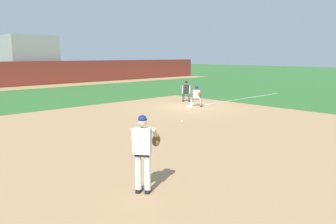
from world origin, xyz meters
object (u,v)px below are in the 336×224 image
at_px(baseball, 182,121).
at_px(pitcher, 144,149).
at_px(first_base_bag, 190,107).
at_px(first_baseman, 197,95).
at_px(umpire, 186,90).

height_order(baseball, pitcher, pitcher).
bearing_deg(first_base_bag, first_baseman, -15.46).
bearing_deg(pitcher, umpire, 39.40).
bearing_deg(pitcher, baseball, 37.55).
bearing_deg(baseball, umpire, 41.52).
relative_size(first_baseman, umpire, 0.92).
bearing_deg(baseball, first_base_bag, 37.82).
bearing_deg(first_baseman, first_base_bag, 164.54).
bearing_deg(first_baseman, baseball, -146.75).
xyz_separation_m(first_base_bag, umpire, (1.72, 1.93, 0.75)).
bearing_deg(umpire, pitcher, -140.60).
distance_m(first_baseman, umpire, 2.41).
xyz_separation_m(baseball, pitcher, (-6.62, -5.09, 1.02)).
xyz_separation_m(pitcher, umpire, (12.05, 9.89, -0.27)).
height_order(first_base_bag, umpire, umpire).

